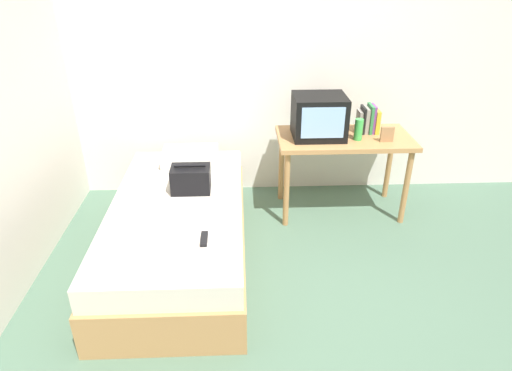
# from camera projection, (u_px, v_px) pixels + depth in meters

# --- Properties ---
(ground_plane) EXTENTS (8.00, 8.00, 0.00)m
(ground_plane) POSITION_uv_depth(u_px,v_px,m) (307.00, 326.00, 2.89)
(ground_plane) COLOR #4C6B56
(wall_back) EXTENTS (5.20, 0.10, 2.60)m
(wall_back) POSITION_uv_depth(u_px,v_px,m) (283.00, 58.00, 4.06)
(wall_back) COLOR silver
(wall_back) RESTS_ON ground
(bed) EXTENTS (1.00, 2.00, 0.50)m
(bed) POSITION_uv_depth(u_px,v_px,m) (179.00, 231.00, 3.43)
(bed) COLOR #B27F4C
(bed) RESTS_ON ground
(desk) EXTENTS (1.16, 0.60, 0.74)m
(desk) POSITION_uv_depth(u_px,v_px,m) (344.00, 146.00, 3.91)
(desk) COLOR #B27F4C
(desk) RESTS_ON ground
(tv) EXTENTS (0.44, 0.39, 0.36)m
(tv) POSITION_uv_depth(u_px,v_px,m) (319.00, 116.00, 3.77)
(tv) COLOR black
(tv) RESTS_ON desk
(water_bottle) EXTENTS (0.07, 0.07, 0.18)m
(water_bottle) POSITION_uv_depth(u_px,v_px,m) (359.00, 129.00, 3.75)
(water_bottle) COLOR green
(water_bottle) RESTS_ON desk
(book_row) EXTENTS (0.18, 0.16, 0.25)m
(book_row) POSITION_uv_depth(u_px,v_px,m) (368.00, 120.00, 3.90)
(book_row) COLOR gray
(book_row) RESTS_ON desk
(picture_frame) EXTENTS (0.11, 0.02, 0.13)m
(picture_frame) POSITION_uv_depth(u_px,v_px,m) (387.00, 134.00, 3.72)
(picture_frame) COLOR #9E754C
(picture_frame) RESTS_ON desk
(pillow) EXTENTS (0.48, 0.33, 0.12)m
(pillow) POSITION_uv_depth(u_px,v_px,m) (190.00, 157.00, 3.92)
(pillow) COLOR silver
(pillow) RESTS_ON bed
(handbag) EXTENTS (0.30, 0.20, 0.22)m
(handbag) POSITION_uv_depth(u_px,v_px,m) (191.00, 179.00, 3.44)
(handbag) COLOR black
(handbag) RESTS_ON bed
(magazine) EXTENTS (0.21, 0.29, 0.01)m
(magazine) POSITION_uv_depth(u_px,v_px,m) (149.00, 229.00, 2.99)
(magazine) COLOR white
(magazine) RESTS_ON bed
(remote_dark) EXTENTS (0.04, 0.16, 0.02)m
(remote_dark) POSITION_uv_depth(u_px,v_px,m) (204.00, 239.00, 2.88)
(remote_dark) COLOR black
(remote_dark) RESTS_ON bed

